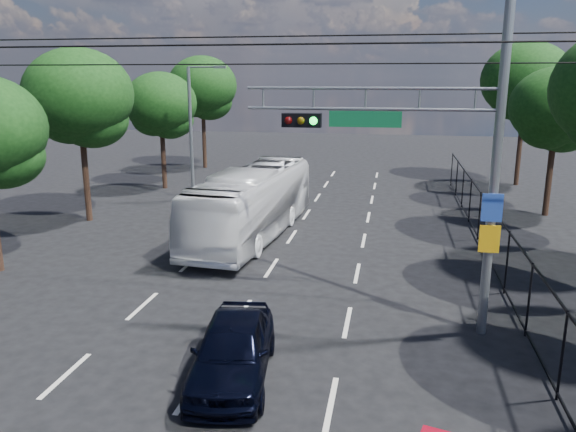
% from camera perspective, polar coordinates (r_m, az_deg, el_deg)
% --- Properties ---
extents(lane_markings, '(6.12, 38.00, 0.01)m').
position_cam_1_polar(lane_markings, '(21.66, -0.56, -3.55)').
color(lane_markings, beige).
rests_on(lane_markings, ground).
extents(signal_mast, '(6.43, 0.39, 9.50)m').
position_cam_1_polar(signal_mast, '(14.36, 15.81, 8.32)').
color(signal_mast, slate).
rests_on(signal_mast, ground).
extents(streetlight_left, '(2.09, 0.22, 7.08)m').
position_cam_1_polar(streetlight_left, '(30.20, -9.55, 8.88)').
color(streetlight_left, slate).
rests_on(streetlight_left, ground).
extents(utility_wires, '(22.00, 5.04, 0.74)m').
position_cam_1_polar(utility_wires, '(15.63, -4.47, 16.52)').
color(utility_wires, black).
rests_on(utility_wires, ground).
extents(fence_right, '(0.06, 34.03, 2.00)m').
position_cam_1_polar(fence_right, '(19.56, 20.76, -3.28)').
color(fence_right, black).
rests_on(fence_right, ground).
extents(tree_right_d, '(4.32, 4.32, 7.02)m').
position_cam_1_polar(tree_right_d, '(29.27, 25.63, 9.35)').
color(tree_right_d, black).
rests_on(tree_right_d, ground).
extents(tree_right_e, '(5.28, 5.28, 8.58)m').
position_cam_1_polar(tree_right_e, '(37.07, 23.01, 11.99)').
color(tree_right_e, black).
rests_on(tree_right_e, ground).
extents(tree_left_c, '(4.80, 4.80, 7.80)m').
position_cam_1_polar(tree_left_c, '(27.09, -20.37, 10.73)').
color(tree_left_c, black).
rests_on(tree_left_c, ground).
extents(tree_left_d, '(4.20, 4.20, 6.83)m').
position_cam_1_polar(tree_left_d, '(34.08, -12.75, 10.60)').
color(tree_left_d, black).
rests_on(tree_left_d, ground).
extents(tree_left_e, '(4.92, 4.92, 7.99)m').
position_cam_1_polar(tree_left_e, '(41.58, -8.65, 12.45)').
color(tree_left_e, black).
rests_on(tree_left_e, ground).
extents(navy_hatchback, '(2.17, 4.29, 1.40)m').
position_cam_1_polar(navy_hatchback, '(12.75, -5.63, -13.31)').
color(navy_hatchback, black).
rests_on(navy_hatchback, ground).
extents(white_bus, '(3.27, 10.47, 2.87)m').
position_cam_1_polar(white_bus, '(23.35, -3.64, 1.35)').
color(white_bus, silver).
rests_on(white_bus, ground).
extents(white_van, '(1.77, 4.18, 1.34)m').
position_cam_1_polar(white_van, '(27.61, -8.19, 1.59)').
color(white_van, silver).
rests_on(white_van, ground).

